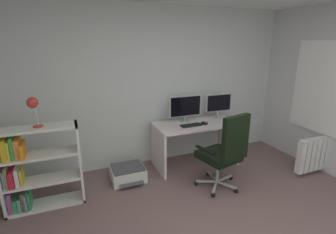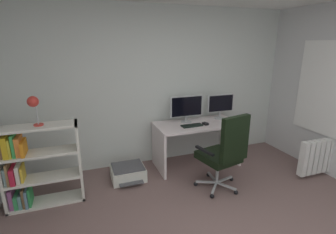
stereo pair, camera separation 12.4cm
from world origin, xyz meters
name	(u,v)px [view 1 (the left image)]	position (x,y,z in m)	size (l,w,h in m)	color
wall_back	(156,87)	(0.00, 2.52, 1.29)	(4.65, 0.10, 2.58)	silver
window_pane	(336,90)	(2.32, 1.07, 1.32)	(0.01, 1.37, 1.35)	white
window_frame	(336,90)	(2.31, 1.07, 1.32)	(0.02, 1.45, 1.43)	white
desk	(196,134)	(0.53, 2.06, 0.53)	(1.37, 0.67, 0.73)	white
monitor_main	(185,107)	(0.38, 2.18, 0.99)	(0.56, 0.18, 0.44)	#B2B5B7
monitor_secondary	(218,104)	(1.02, 2.18, 0.99)	(0.48, 0.18, 0.42)	#B2B5B7
keyboard	(191,125)	(0.39, 1.96, 0.74)	(0.34, 0.13, 0.02)	black
computer_mouse	(204,123)	(0.62, 1.95, 0.75)	(0.06, 0.10, 0.03)	black
office_chair	(225,151)	(0.52, 1.21, 0.60)	(0.63, 0.68, 1.13)	#B7BABC
bookshelf	(32,170)	(-1.88, 1.74, 0.52)	(0.91, 0.29, 1.05)	silver
desk_lamp	(33,105)	(-1.76, 1.74, 1.32)	(0.14, 0.13, 0.36)	red
printer	(128,173)	(-0.66, 1.97, 0.11)	(0.49, 0.51, 0.22)	silver
radiator	(320,153)	(2.22, 1.07, 0.33)	(0.91, 0.10, 0.54)	white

